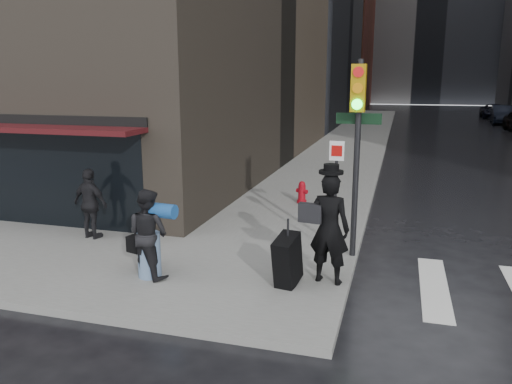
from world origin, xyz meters
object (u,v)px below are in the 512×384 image
(man_overcoat, at_px, (321,233))
(traffic_light, at_px, (355,133))
(man_greycoat, at_px, (91,204))
(fire_hydrant, at_px, (302,193))
(man_jeans, at_px, (148,233))
(parked_car_6, at_px, (494,111))
(parked_car_5, at_px, (503,115))

(man_overcoat, height_order, traffic_light, traffic_light)
(man_greycoat, bearing_deg, fire_hydrant, -119.48)
(man_overcoat, bearing_deg, man_jeans, 19.62)
(parked_car_6, bearing_deg, fire_hydrant, -103.73)
(man_greycoat, height_order, fire_hydrant, man_greycoat)
(man_greycoat, bearing_deg, man_jeans, 155.81)
(man_overcoat, relative_size, fire_hydrant, 3.35)
(parked_car_5, distance_m, parked_car_6, 6.44)
(fire_hydrant, distance_m, parked_car_5, 34.70)
(fire_hydrant, height_order, parked_car_6, parked_car_6)
(parked_car_6, bearing_deg, parked_car_5, -90.80)
(man_overcoat, height_order, fire_hydrant, man_overcoat)
(fire_hydrant, xyz_separation_m, parked_car_5, (11.03, 32.90, 0.34))
(fire_hydrant, height_order, parked_car_5, parked_car_5)
(traffic_light, bearing_deg, man_jeans, -146.73)
(man_overcoat, relative_size, parked_car_6, 0.45)
(man_greycoat, distance_m, parked_car_6, 46.63)
(fire_hydrant, bearing_deg, man_greycoat, -130.94)
(man_jeans, height_order, traffic_light, traffic_light)
(man_jeans, xyz_separation_m, parked_car_6, (13.05, 45.72, -0.30))
(man_overcoat, xyz_separation_m, traffic_light, (0.40, 1.54, 1.65))
(man_overcoat, xyz_separation_m, man_greycoat, (-5.51, 1.13, -0.12))
(man_jeans, xyz_separation_m, man_greycoat, (-2.39, 1.72, -0.02))
(man_overcoat, xyz_separation_m, man_jeans, (-3.11, -0.58, -0.09))
(fire_hydrant, relative_size, parked_car_5, 0.14)
(man_jeans, distance_m, parked_car_5, 41.28)
(parked_car_5, bearing_deg, parked_car_6, 91.68)
(man_greycoat, relative_size, fire_hydrant, 2.47)
(traffic_light, relative_size, parked_car_5, 0.84)
(man_greycoat, relative_size, parked_car_5, 0.34)
(man_jeans, relative_size, fire_hydrant, 2.54)
(man_overcoat, bearing_deg, man_greycoat, -2.63)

